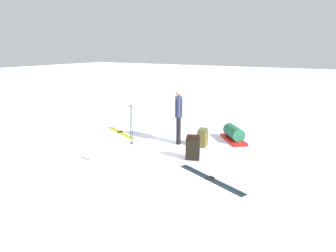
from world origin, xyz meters
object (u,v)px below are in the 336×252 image
(ski_pair_far, at_px, (120,132))
(gear_sled, at_px, (234,134))
(ski_pair_near, at_px, (210,179))
(backpack_large_dark, at_px, (193,148))
(backpack_bright, at_px, (202,138))
(ski_poles_planted_near, at_px, (131,123))
(thermos_bottle, at_px, (90,155))
(skier_standing, at_px, (179,113))

(ski_pair_far, bearing_deg, gear_sled, 106.10)
(ski_pair_near, height_order, backpack_large_dark, backpack_large_dark)
(backpack_large_dark, relative_size, backpack_bright, 1.22)
(ski_pair_near, height_order, ski_poles_planted_near, ski_poles_planted_near)
(ski_pair_near, bearing_deg, thermos_bottle, -81.12)
(ski_pair_far, relative_size, thermos_bottle, 6.70)
(gear_sled, bearing_deg, backpack_bright, -32.20)
(backpack_large_dark, height_order, backpack_bright, backpack_large_dark)
(backpack_bright, relative_size, thermos_bottle, 2.10)
(skier_standing, xyz_separation_m, ski_poles_planted_near, (0.85, -1.17, -0.27))
(ski_pair_near, xyz_separation_m, gear_sled, (-3.09, -0.54, 0.21))
(ski_pair_far, bearing_deg, skier_standing, 89.45)
(backpack_bright, distance_m, thermos_bottle, 3.31)
(ski_pair_near, height_order, gear_sled, gear_sled)
(ski_pair_near, xyz_separation_m, backpack_large_dark, (-0.94, -0.92, 0.31))
(backpack_large_dark, height_order, gear_sled, backpack_large_dark)
(thermos_bottle, bearing_deg, ski_pair_far, -157.29)
(skier_standing, bearing_deg, ski_pair_far, -90.55)
(ski_pair_far, relative_size, backpack_large_dark, 2.62)
(ski_pair_near, relative_size, backpack_large_dark, 2.84)
(ski_pair_far, xyz_separation_m, gear_sled, (-1.08, 3.73, 0.21))
(backpack_bright, bearing_deg, ski_poles_planted_near, -63.78)
(skier_standing, bearing_deg, thermos_bottle, -27.34)
(backpack_large_dark, bearing_deg, thermos_bottle, -57.96)
(ski_pair_near, height_order, backpack_bright, backpack_bright)
(ski_poles_planted_near, distance_m, thermos_bottle, 1.74)
(skier_standing, relative_size, gear_sled, 1.37)
(backpack_large_dark, xyz_separation_m, gear_sled, (-2.15, 0.38, -0.10))
(ski_pair_near, xyz_separation_m, thermos_bottle, (0.50, -3.22, 0.12))
(backpack_large_dark, height_order, ski_poles_planted_near, ski_poles_planted_near)
(skier_standing, distance_m, ski_pair_far, 2.52)
(ski_pair_far, height_order, thermos_bottle, thermos_bottle)
(backpack_bright, distance_m, ski_poles_planted_near, 2.20)
(ski_pair_far, bearing_deg, ski_pair_near, 64.78)
(ski_pair_near, xyz_separation_m, ski_poles_planted_near, (-1.14, -3.10, 0.67))
(skier_standing, height_order, backpack_bright, skier_standing)
(skier_standing, relative_size, ski_pair_near, 0.90)
(skier_standing, xyz_separation_m, backpack_bright, (-0.10, 0.76, -0.69))
(ski_pair_far, distance_m, gear_sled, 3.89)
(backpack_bright, relative_size, ski_poles_planted_near, 0.44)
(ski_pair_near, bearing_deg, skier_standing, -135.87)
(skier_standing, bearing_deg, backpack_large_dark, 43.99)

